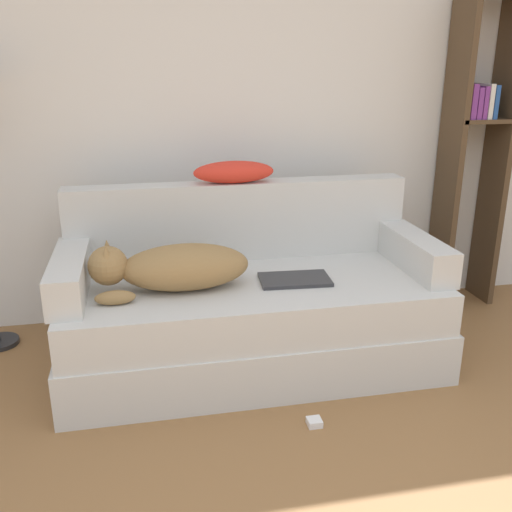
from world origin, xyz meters
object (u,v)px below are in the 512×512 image
object	(u,v)px
couch	(252,322)
bookshelf	(475,142)
throw_pillow	(234,172)
laptop	(295,279)
power_adapter	(314,422)
dog	(173,267)

from	to	relation	value
couch	bookshelf	distance (m)	1.76
throw_pillow	bookshelf	world-z (taller)	bookshelf
throw_pillow	laptop	bearing A→B (deg)	-61.02
throw_pillow	bookshelf	size ratio (longest dim) A/B	0.23
throw_pillow	power_adapter	bearing A→B (deg)	-78.73
couch	dog	xyz separation A→B (m)	(-0.39, -0.06, 0.35)
couch	dog	distance (m)	0.52
dog	laptop	distance (m)	0.59
dog	laptop	size ratio (longest dim) A/B	2.09
power_adapter	dog	bearing A→B (deg)	136.04
throw_pillow	power_adapter	distance (m)	1.31
laptop	bookshelf	world-z (taller)	bookshelf
couch	throw_pillow	bearing A→B (deg)	95.02
dog	power_adapter	world-z (taller)	dog
laptop	bookshelf	bearing A→B (deg)	29.97
dog	bookshelf	distance (m)	2.01
laptop	dog	bearing A→B (deg)	-177.09
bookshelf	dog	bearing A→B (deg)	-161.70
dog	bookshelf	size ratio (longest dim) A/B	0.40
laptop	throw_pillow	world-z (taller)	throw_pillow
bookshelf	power_adapter	bearing A→B (deg)	-139.27
couch	bookshelf	world-z (taller)	bookshelf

